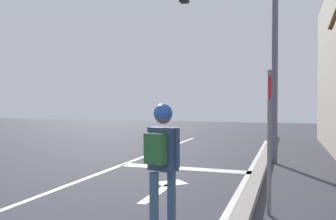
{
  "coord_description": "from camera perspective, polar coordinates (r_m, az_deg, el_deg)",
  "views": [
    {
      "loc": [
        4.13,
        0.54,
        1.64
      ],
      "look_at": [
        1.66,
        7.7,
        1.48
      ],
      "focal_mm": 36.9,
      "sensor_mm": 36.0,
      "label": 1
    }
  ],
  "objects": [
    {
      "name": "lane_line_center",
      "position": [
        7.02,
        -17.81,
        -12.34
      ],
      "size": [
        0.12,
        20.0,
        0.01
      ],
      "primitive_type": "cube",
      "color": "silver",
      "rests_on": "ground"
    },
    {
      "name": "stop_bar",
      "position": [
        8.73,
        2.83,
        -9.62
      ],
      "size": [
        3.43,
        0.4,
        0.01
      ],
      "primitive_type": "cube",
      "color": "silver",
      "rests_on": "ground"
    },
    {
      "name": "curb_strip",
      "position": [
        5.71,
        12.93,
        -14.78
      ],
      "size": [
        0.24,
        24.0,
        0.14
      ],
      "primitive_type": "cube",
      "color": "#9D948A",
      "rests_on": "ground"
    },
    {
      "name": "traffic_signal_mast",
      "position": [
        10.07,
        11.69,
        14.19
      ],
      "size": [
        3.89,
        0.34,
        5.58
      ],
      "color": "#555766",
      "rests_on": "ground"
    },
    {
      "name": "street_sign_post",
      "position": [
        5.21,
        16.41,
        -1.62
      ],
      "size": [
        0.06,
        0.44,
        2.11
      ],
      "color": "slate",
      "rests_on": "ground"
    },
    {
      "name": "lane_arrow_head",
      "position": [
        7.2,
        0.58,
        -11.94
      ],
      "size": [
        0.71,
        0.71,
        0.01
      ],
      "primitive_type": "cube",
      "rotation": [
        0.0,
        0.0,
        0.79
      ],
      "color": "silver",
      "rests_on": "ground"
    },
    {
      "name": "skater",
      "position": [
        4.17,
        -0.98,
        -7.01
      ],
      "size": [
        0.42,
        0.59,
        1.54
      ],
      "color": "#39516D",
      "rests_on": "skateboard"
    },
    {
      "name": "lane_line_curbside",
      "position": [
        5.76,
        10.37,
        -15.33
      ],
      "size": [
        0.12,
        20.0,
        0.01
      ],
      "primitive_type": "cube",
      "color": "silver",
      "rests_on": "ground"
    },
    {
      "name": "lane_arrow_stem",
      "position": [
        6.42,
        -1.88,
        -13.56
      ],
      "size": [
        0.16,
        1.4,
        0.01
      ],
      "primitive_type": "cube",
      "color": "silver",
      "rests_on": "ground"
    }
  ]
}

